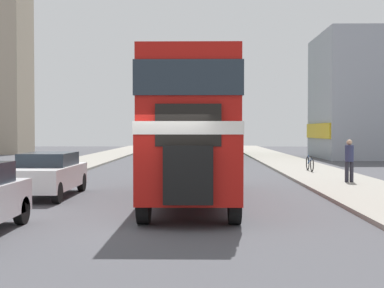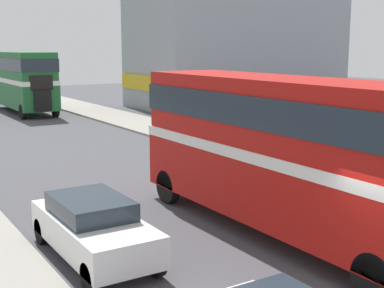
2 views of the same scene
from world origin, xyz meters
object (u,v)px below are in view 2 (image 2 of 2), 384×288
Objects in this scene: double_decker_bus at (280,143)px; bicycle_on_pavement at (222,138)px; bus_distant at (22,77)px; car_parked_mid at (93,227)px; pedestrian_walking at (315,143)px.

bicycle_on_pavement is at bearing 61.59° from double_decker_bus.
double_decker_bus is at bearing -92.76° from bus_distant.
double_decker_bus is 5.66× the size of bicycle_on_pavement.
car_parked_mid is at bearing 168.13° from double_decker_bus.
double_decker_bus reaches higher than bicycle_on_pavement.
pedestrian_walking is 5.84m from bicycle_on_pavement.
bus_distant is at bearing 87.24° from double_decker_bus.
car_parked_mid reaches higher than bicycle_on_pavement.
bus_distant is 2.35× the size of car_parked_mid.
pedestrian_walking is at bearing 19.52° from car_parked_mid.
double_decker_bus is 7.91m from pedestrian_walking.
pedestrian_walking reaches higher than car_parked_mid.
bicycle_on_pavement is at bearing 42.66° from car_parked_mid.
bus_distant is at bearing 78.04° from car_parked_mid.
bus_distant reaches higher than car_parked_mid.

